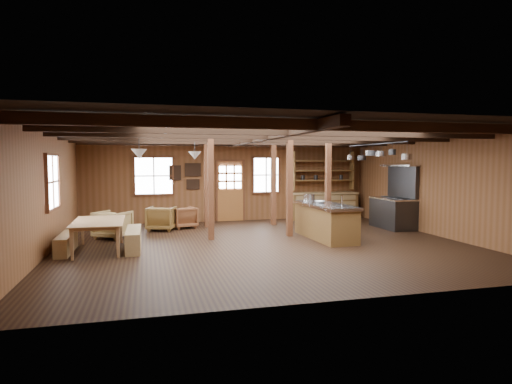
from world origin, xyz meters
TOP-DOWN VIEW (x-y plane):
  - room at (0.00, 0.00)m, footprint 10.04×9.04m
  - ceiling_joists at (0.00, 0.18)m, footprint 9.80×8.82m
  - timber_posts at (0.52, 2.08)m, footprint 3.95×2.35m
  - back_door at (0.00, 4.45)m, footprint 1.02×0.08m
  - window_back_left at (-2.60, 4.46)m, footprint 1.32×0.06m
  - window_back_right at (1.30, 4.46)m, footprint 1.02×0.06m
  - window_left at (-4.96, 0.50)m, footprint 0.14×1.24m
  - notice_boards at (-1.50, 4.46)m, footprint 1.08×0.03m
  - back_counter at (3.40, 4.20)m, footprint 2.55×0.60m
  - pendant_lamps at (-2.25, 1.00)m, footprint 1.86×2.36m
  - pot_rack at (3.22, 0.26)m, footprint 0.44×3.00m
  - kitchen_island at (1.80, 0.38)m, footprint 0.94×2.52m
  - step_stool at (2.49, 0.33)m, footprint 0.59×0.48m
  - commercial_range at (4.65, 1.55)m, footprint 0.82×1.60m
  - dining_table at (-3.90, 0.21)m, footprint 1.15×2.02m
  - bench_wall at (-4.65, 0.21)m, footprint 0.29×1.53m
  - bench_aisle at (-3.17, 0.21)m, footprint 0.33×1.74m
  - armchair_a at (-1.74, 3.20)m, footprint 0.89×0.90m
  - armchair_b at (-2.42, 2.87)m, footprint 0.98×0.99m
  - armchair_c at (-3.75, 1.85)m, footprint 1.11×1.12m
  - counter_pot at (1.73, 1.39)m, footprint 0.31×0.31m
  - bowl at (1.72, 0.58)m, footprint 0.30×0.30m

SIDE VIEW (x-z plane):
  - bench_wall at x=-4.65m, z-range 0.00..0.42m
  - step_stool at x=2.49m, z-range 0.00..0.46m
  - bench_aisle at x=-3.17m, z-range 0.00..0.48m
  - armchair_a at x=-1.74m, z-range 0.00..0.67m
  - dining_table at x=-3.90m, z-range 0.00..0.71m
  - armchair_b at x=-2.42m, z-range 0.00..0.73m
  - armchair_c at x=-3.75m, z-range 0.00..0.75m
  - kitchen_island at x=1.80m, z-range -0.12..1.08m
  - back_counter at x=3.40m, z-range -0.62..1.83m
  - commercial_range at x=4.65m, z-range -0.35..1.63m
  - back_door at x=0.00m, z-range -0.19..1.96m
  - bowl at x=1.72m, z-range 0.94..1.01m
  - counter_pot at x=1.73m, z-range 0.94..1.13m
  - room at x=0.00m, z-range -0.02..2.82m
  - timber_posts at x=0.52m, z-range 0.00..2.80m
  - window_back_left at x=-2.60m, z-range 0.94..2.26m
  - window_back_right at x=1.30m, z-range 0.94..2.26m
  - window_left at x=-4.96m, z-range 0.94..2.26m
  - notice_boards at x=-1.50m, z-range 1.19..2.09m
  - pendant_lamps at x=-2.25m, z-range 1.92..2.58m
  - pot_rack at x=3.22m, z-range 2.05..2.51m
  - ceiling_joists at x=0.00m, z-range 2.59..2.77m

